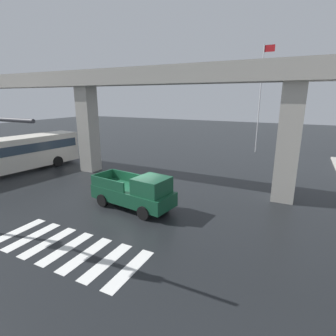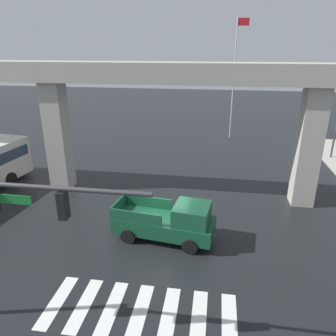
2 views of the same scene
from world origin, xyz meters
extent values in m
plane|color=black|center=(0.00, 0.00, 0.00)|extent=(120.00, 120.00, 0.00)
cube|color=silver|center=(-3.30, -5.57, 0.01)|extent=(0.55, 2.80, 0.01)
cube|color=silver|center=(-2.20, -5.57, 0.01)|extent=(0.55, 2.80, 0.01)
cube|color=silver|center=(-1.10, -5.57, 0.01)|extent=(0.55, 2.80, 0.01)
cube|color=silver|center=(0.00, -5.57, 0.01)|extent=(0.55, 2.80, 0.01)
cube|color=silver|center=(1.10, -5.57, 0.01)|extent=(0.55, 2.80, 0.01)
cube|color=silver|center=(2.20, -5.57, 0.01)|extent=(0.55, 2.80, 0.01)
cube|color=silver|center=(3.30, -5.57, 0.01)|extent=(0.55, 2.80, 0.01)
cube|color=#ADA89E|center=(0.00, 4.71, 7.82)|extent=(59.56, 1.97, 1.20)
cube|color=#ADA89E|center=(-7.93, 4.71, 3.61)|extent=(1.30, 1.30, 7.22)
cube|color=#ADA89E|center=(7.93, 4.71, 3.61)|extent=(1.30, 1.30, 7.22)
cube|color=#14472D|center=(0.07, -0.54, 0.78)|extent=(5.31, 2.57, 0.80)
cube|color=#14472D|center=(1.50, -0.74, 1.63)|extent=(1.92, 1.96, 0.90)
cube|color=#3F5160|center=(1.97, -0.80, 1.63)|extent=(0.32, 1.67, 0.77)
cube|color=#14472D|center=(-0.95, 0.48, 1.48)|extent=(2.64, 0.45, 0.60)
cube|color=#14472D|center=(-1.19, -1.25, 1.48)|extent=(2.64, 0.45, 0.60)
cube|color=#14472D|center=(-2.41, -0.21, 1.48)|extent=(0.33, 1.75, 0.60)
cylinder|color=black|center=(1.76, 0.14, 0.38)|extent=(0.79, 0.38, 0.76)
cylinder|color=black|center=(1.51, -1.65, 0.38)|extent=(0.79, 0.38, 0.76)
cylinder|color=black|center=(-1.38, 0.56, 0.38)|extent=(0.79, 0.38, 0.76)
cylinder|color=black|center=(-1.62, -1.22, 0.38)|extent=(0.79, 0.38, 0.76)
cylinder|color=black|center=(-11.77, 4.36, 0.48)|extent=(0.47, 1.00, 0.96)
cylinder|color=#38383D|center=(-3.43, -7.01, 5.60)|extent=(8.60, 0.14, 0.14)
cube|color=black|center=(-1.73, -7.01, 5.08)|extent=(0.24, 0.32, 0.84)
sphere|color=orange|center=(-1.73, -7.01, 5.08)|extent=(0.17, 0.17, 0.17)
cube|color=#19722D|center=(-3.24, -7.01, 5.15)|extent=(1.10, 0.04, 0.28)
cylinder|color=silver|center=(3.92, 19.76, 5.97)|extent=(0.12, 0.12, 11.94)
cube|color=red|center=(4.47, 19.76, 11.44)|extent=(1.10, 0.04, 0.70)
camera|label=1|loc=(8.49, -12.66, 6.33)|focal=28.25mm
camera|label=2|loc=(2.46, -14.58, 9.32)|focal=34.30mm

